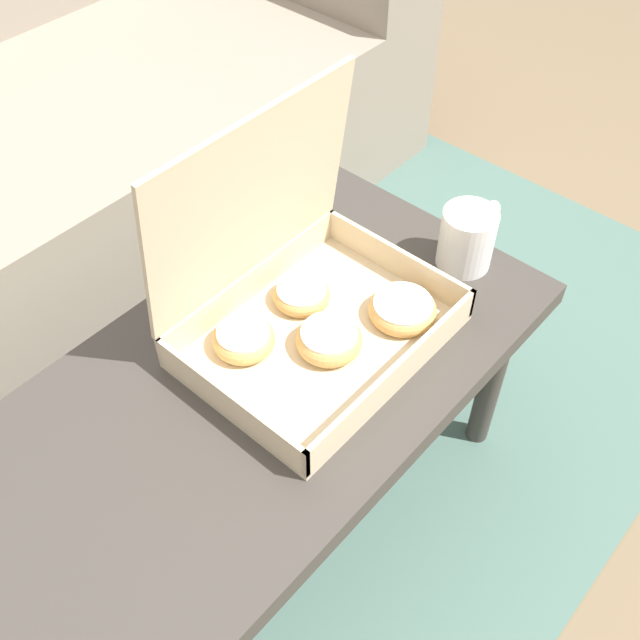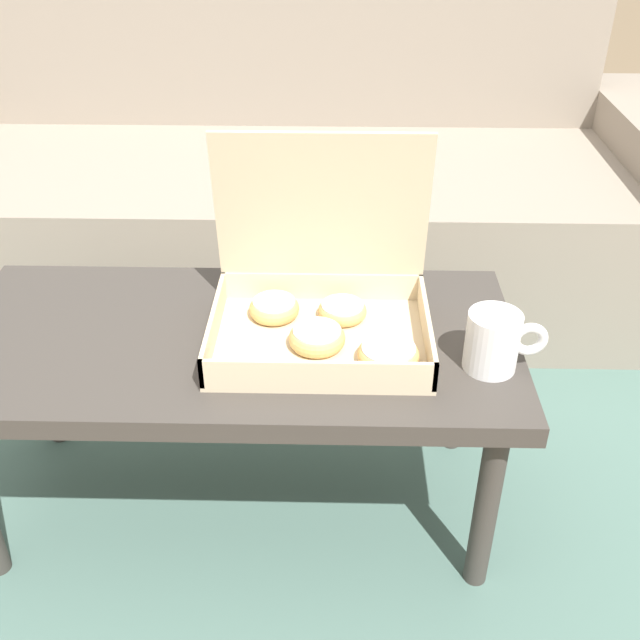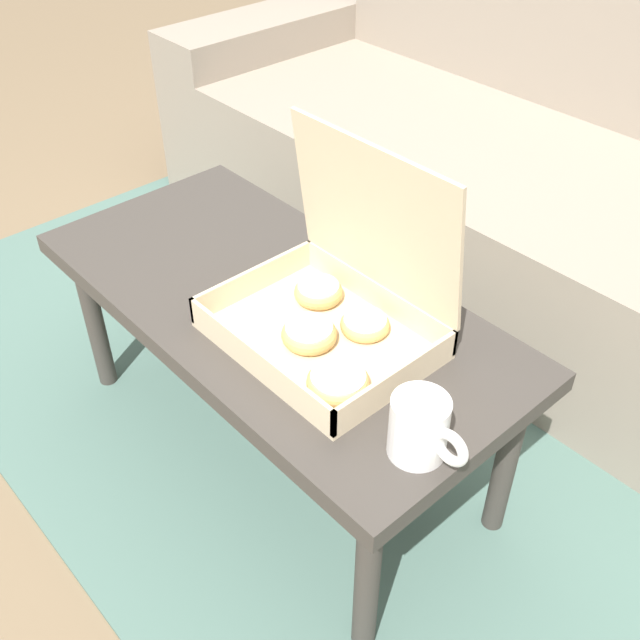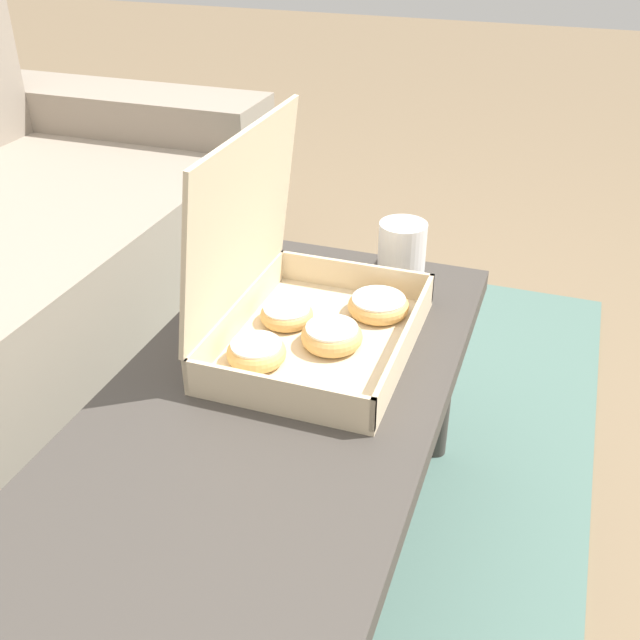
% 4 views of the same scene
% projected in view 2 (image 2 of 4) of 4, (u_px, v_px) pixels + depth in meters
% --- Properties ---
extents(ground_plane, '(12.00, 12.00, 0.00)m').
position_uv_depth(ground_plane, '(253.00, 458.00, 1.74)').
color(ground_plane, '#756047').
extents(area_rug, '(2.57, 1.93, 0.01)m').
position_uv_depth(area_rug, '(264.00, 377.00, 1.99)').
color(area_rug, '#4C6B60').
rests_on(area_rug, ground_plane).
extents(couch, '(2.45, 0.89, 0.85)m').
position_uv_depth(couch, '(275.00, 195.00, 2.29)').
color(couch, gray).
rests_on(couch, ground_plane).
extents(coffee_table, '(1.05, 0.50, 0.44)m').
position_uv_depth(coffee_table, '(235.00, 356.00, 1.41)').
color(coffee_table, '#3D3833').
rests_on(coffee_table, ground_plane).
extents(pastry_box, '(0.39, 0.30, 0.36)m').
position_uv_depth(pastry_box, '(325.00, 304.00, 1.35)').
color(pastry_box, beige).
rests_on(pastry_box, coffee_table).
extents(coffee_mug, '(0.14, 0.09, 0.11)m').
position_uv_depth(coffee_mug, '(495.00, 341.00, 1.27)').
color(coffee_mug, white).
rests_on(coffee_mug, coffee_table).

